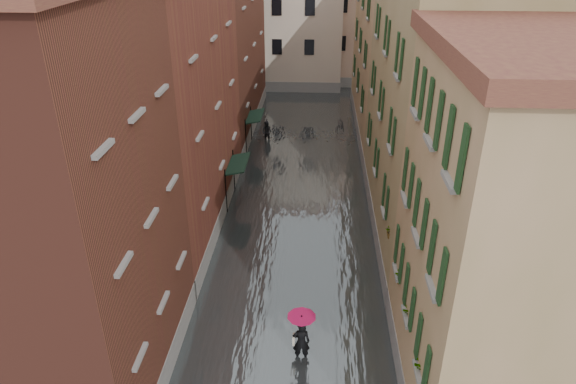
% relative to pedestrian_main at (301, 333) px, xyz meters
% --- Properties ---
extents(ground, '(120.00, 120.00, 0.00)m').
position_rel_pedestrian_main_xyz_m(ground, '(-0.57, 0.89, -1.28)').
color(ground, '#555457').
rests_on(ground, ground).
extents(floodwater, '(10.00, 60.00, 0.20)m').
position_rel_pedestrian_main_xyz_m(floodwater, '(-0.57, 13.89, -1.18)').
color(floodwater, '#43494B').
rests_on(floodwater, ground).
extents(building_left_near, '(6.00, 8.00, 13.00)m').
position_rel_pedestrian_main_xyz_m(building_left_near, '(-7.57, -1.11, 5.22)').
color(building_left_near, brown).
rests_on(building_left_near, ground).
extents(building_left_mid, '(6.00, 14.00, 12.50)m').
position_rel_pedestrian_main_xyz_m(building_left_mid, '(-7.57, 9.89, 4.97)').
color(building_left_mid, brown).
rests_on(building_left_mid, ground).
extents(building_left_far, '(6.00, 16.00, 14.00)m').
position_rel_pedestrian_main_xyz_m(building_left_far, '(-7.57, 24.89, 5.72)').
color(building_left_far, brown).
rests_on(building_left_far, ground).
extents(building_right_near, '(6.00, 8.00, 11.50)m').
position_rel_pedestrian_main_xyz_m(building_right_near, '(6.43, -1.11, 4.47)').
color(building_right_near, olive).
rests_on(building_right_near, ground).
extents(building_right_mid, '(6.00, 14.00, 13.00)m').
position_rel_pedestrian_main_xyz_m(building_right_mid, '(6.43, 9.89, 5.22)').
color(building_right_mid, '#9A875D').
rests_on(building_right_mid, ground).
extents(building_right_far, '(6.00, 16.00, 11.50)m').
position_rel_pedestrian_main_xyz_m(building_right_far, '(6.43, 24.89, 4.47)').
color(building_right_far, olive).
rests_on(building_right_far, ground).
extents(building_end_cream, '(12.00, 9.00, 13.00)m').
position_rel_pedestrian_main_xyz_m(building_end_cream, '(-3.57, 38.89, 5.22)').
color(building_end_cream, beige).
rests_on(building_end_cream, ground).
extents(building_end_pink, '(10.00, 9.00, 12.00)m').
position_rel_pedestrian_main_xyz_m(building_end_pink, '(5.43, 40.89, 4.72)').
color(building_end_pink, tan).
rests_on(building_end_pink, ground).
extents(awning_near, '(1.09, 2.82, 2.80)m').
position_rel_pedestrian_main_xyz_m(awning_near, '(-4.06, 11.97, 1.18)').
color(awning_near, black).
rests_on(awning_near, ground).
extents(awning_far, '(1.09, 2.94, 2.80)m').
position_rel_pedestrian_main_xyz_m(awning_far, '(-4.05, 20.20, 1.18)').
color(awning_far, black).
rests_on(awning_far, ground).
extents(window_planters, '(0.59, 8.17, 0.84)m').
position_rel_pedestrian_main_xyz_m(window_planters, '(3.55, 0.21, 2.23)').
color(window_planters, brown).
rests_on(window_planters, ground).
extents(pedestrian_main, '(1.04, 1.04, 2.06)m').
position_rel_pedestrian_main_xyz_m(pedestrian_main, '(0.00, 0.00, 0.00)').
color(pedestrian_main, black).
rests_on(pedestrian_main, ground).
extents(pedestrian_far, '(0.98, 0.89, 1.63)m').
position_rel_pedestrian_main_xyz_m(pedestrian_far, '(-3.35, 21.69, -0.47)').
color(pedestrian_far, black).
rests_on(pedestrian_far, ground).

